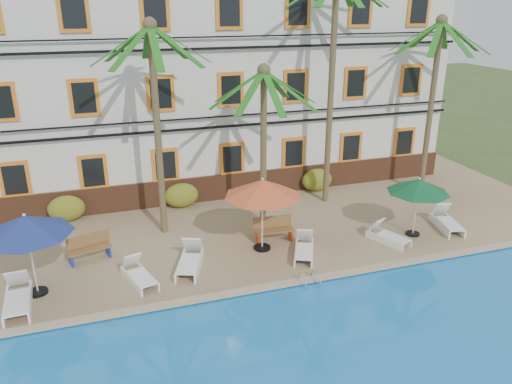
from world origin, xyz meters
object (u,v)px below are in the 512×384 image
object	(u,v)px
umbrella_green	(419,186)
palm_e	(434,83)
lounger_e	(388,235)
lounger_b	(139,275)
lounger_f	(446,221)
lounger_a	(18,298)
pool_ladder	(309,282)
palm_c	(264,122)
bench_left	(88,247)
umbrella_red	(262,189)
umbrella_blue	(26,226)
lounger_d	(304,248)
lounger_c	(190,260)
palm_d	(332,62)
bench_right	(274,229)
palm_b	(155,102)

from	to	relation	value
umbrella_green	palm_e	bearing A→B (deg)	51.56
lounger_e	lounger_b	bearing A→B (deg)	-179.85
lounger_f	lounger_a	bearing A→B (deg)	-177.59
umbrella_green	pool_ladder	bearing A→B (deg)	-159.50
lounger_e	lounger_f	world-z (taller)	lounger_f
umbrella_green	pool_ladder	world-z (taller)	umbrella_green
palm_c	bench_left	bearing A→B (deg)	-170.78
umbrella_green	pool_ladder	distance (m)	6.02
umbrella_red	umbrella_blue	bearing A→B (deg)	-175.12
pool_ladder	lounger_d	bearing A→B (deg)	71.91
palm_c	lounger_c	xyz separation A→B (m)	(-3.61, -2.86, -3.90)
umbrella_blue	lounger_f	size ratio (longest dim) A/B	1.34
palm_c	palm_d	xyz separation A→B (m)	(3.47, 1.34, 2.01)
bench_left	pool_ladder	xyz separation A→B (m)	(6.77, -3.84, -0.47)
umbrella_blue	umbrella_red	xyz separation A→B (m)	(7.65, 0.65, 0.05)
palm_d	umbrella_blue	bearing A→B (deg)	-160.36
palm_c	lounger_b	xyz separation A→B (m)	(-5.37, -3.22, -3.94)
umbrella_red	lounger_f	xyz separation A→B (m)	(7.61, -0.61, -2.09)
umbrella_green	lounger_a	distance (m)	14.25
palm_c	umbrella_blue	bearing A→B (deg)	-160.98
palm_c	bench_left	world-z (taller)	palm_c
umbrella_red	lounger_f	bearing A→B (deg)	-4.58
palm_d	pool_ladder	size ratio (longest dim) A/B	13.35
umbrella_blue	lounger_e	world-z (taller)	umbrella_blue
umbrella_blue	lounger_f	xyz separation A→B (m)	(15.27, 0.04, -2.04)
palm_c	palm_d	size ratio (longest dim) A/B	0.65
palm_e	lounger_b	size ratio (longest dim) A/B	4.32
umbrella_red	lounger_b	world-z (taller)	umbrella_red
palm_c	bench_right	bearing A→B (deg)	-95.24
palm_d	bench_left	bearing A→B (deg)	-166.63
umbrella_blue	lounger_f	world-z (taller)	umbrella_blue
umbrella_blue	bench_right	distance (m)	8.60
palm_e	pool_ladder	world-z (taller)	palm_e
lounger_c	bench_left	size ratio (longest dim) A/B	1.33
palm_b	bench_right	world-z (taller)	palm_b
palm_d	umbrella_green	world-z (taller)	palm_d
palm_b	lounger_f	world-z (taller)	palm_b
palm_e	palm_b	bearing A→B (deg)	-176.72
umbrella_green	lounger_d	xyz separation A→B (m)	(-4.74, -0.24, -1.75)
palm_b	pool_ladder	distance (m)	8.38
palm_b	lounger_d	size ratio (longest dim) A/B	4.25
lounger_d	lounger_f	size ratio (longest dim) A/B	0.93
palm_c	lounger_a	bearing A→B (deg)	-158.43
palm_d	lounger_a	distance (m)	14.59
palm_d	pool_ladder	bearing A→B (deg)	-119.66
palm_b	bench_left	bearing A→B (deg)	-152.78
palm_b	palm_d	size ratio (longest dim) A/B	0.81
lounger_c	pool_ladder	distance (m)	4.09
umbrella_green	lounger_b	bearing A→B (deg)	-178.67
palm_c	bench_right	world-z (taller)	palm_c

